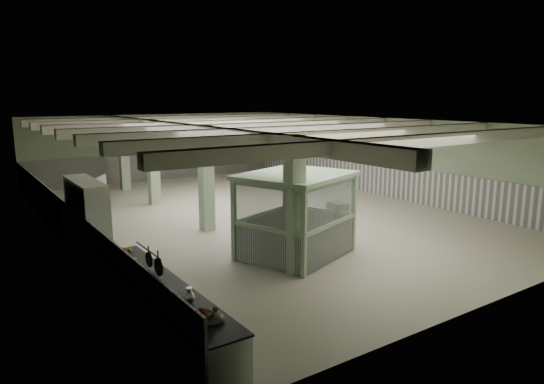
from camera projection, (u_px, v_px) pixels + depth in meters
floor at (254, 215)px, 18.95m from camera, size 20.00×20.00×0.00m
ceiling at (253, 122)px, 18.25m from camera, size 14.00×20.00×0.02m
wall_back at (158, 147)px, 26.73m from camera, size 14.00×0.02×3.60m
wall_front at (497, 225)px, 10.47m from camera, size 14.00×0.02×3.60m
wall_left at (58, 188)px, 14.75m from camera, size 0.02×20.00×3.60m
wall_right at (381, 157)px, 22.45m from camera, size 0.02×20.00×3.60m
wainscot_left at (62, 221)px, 14.97m from camera, size 0.05×19.90×1.50m
wainscot_right at (380, 179)px, 22.64m from camera, size 0.05×19.90×1.50m
wainscot_back at (159, 166)px, 26.91m from camera, size 13.90×0.05×1.50m
girder at (192, 130)px, 16.92m from camera, size 0.45×19.90×0.40m
beam_a at (410, 142)px, 12.19m from camera, size 13.90×0.35×0.32m
beam_b at (343, 135)px, 14.22m from camera, size 13.90×0.35×0.32m
beam_c at (292, 130)px, 16.25m from camera, size 13.90×0.35×0.32m
beam_d at (253, 127)px, 18.29m from camera, size 13.90×0.35×0.32m
beam_e at (221, 124)px, 20.32m from camera, size 13.90×0.35×0.32m
beam_f at (196, 121)px, 22.35m from camera, size 13.90×0.35×0.32m
beam_g at (174, 119)px, 24.38m from camera, size 13.90×0.35×0.32m
column_a at (294, 206)px, 12.35m from camera, size 0.42×0.42×3.60m
column_b at (206, 179)px, 16.41m from camera, size 0.42×0.42×3.60m
column_c at (153, 163)px, 20.48m from camera, size 0.42×0.42×3.60m
column_d at (124, 154)px, 23.73m from camera, size 0.42×0.42×3.60m
hook_rail at (148, 250)px, 8.60m from camera, size 0.02×1.20×0.02m
pendant_front at (355, 147)px, 14.57m from camera, size 0.44×0.44×0.22m
pendant_mid at (257, 135)px, 19.04m from camera, size 0.44×0.44×0.22m
pendant_back at (201, 128)px, 23.10m from camera, size 0.44×0.44×0.22m
prep_counter at (160, 306)px, 9.57m from camera, size 0.96×5.53×0.91m
pitcher_near at (135, 264)px, 10.31m from camera, size 0.23×0.25×0.25m
pitcher_far at (189, 296)px, 8.61m from camera, size 0.25×0.28×0.30m
veg_colander at (211, 315)px, 7.96m from camera, size 0.61×0.61×0.22m
orange_bowl at (128, 252)px, 11.36m from camera, size 0.27×0.27×0.08m
skillet_near at (159, 267)px, 8.39m from camera, size 0.04×0.32×0.32m
skillet_far at (149, 260)px, 8.77m from camera, size 0.04×0.28×0.28m
walkin_cooler at (88, 219)px, 13.52m from camera, size 1.08×2.58×2.36m
guard_booth at (296, 200)px, 13.77m from camera, size 3.70×3.43×2.41m
filing_cabinet at (337, 224)px, 14.96m from camera, size 0.50×0.67×1.35m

